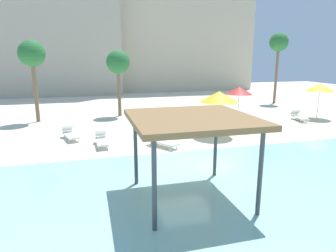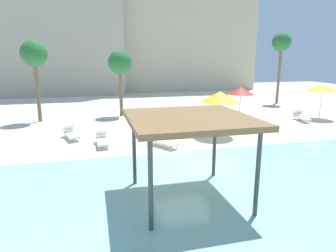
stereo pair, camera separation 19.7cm
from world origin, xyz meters
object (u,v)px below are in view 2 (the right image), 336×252
object	(u,v)px
lounge_chair_2	(301,116)
palm_tree_1	(281,44)
palm_tree_0	(34,55)
beach_umbrella_red_4	(241,91)
shade_pavilion	(189,122)
beach_umbrella_yellow_3	(220,97)
lounge_chair_3	(102,139)
lounge_chair_4	(71,133)
beach_umbrella_yellow_1	(323,88)
palm_tree_2	(120,63)
lounge_chair_0	(161,141)

from	to	relation	value
lounge_chair_2	palm_tree_1	distance (m)	10.80
lounge_chair_2	palm_tree_0	bearing A→B (deg)	-90.77
lounge_chair_2	palm_tree_1	bearing A→B (deg)	169.58
beach_umbrella_red_4	palm_tree_0	size ratio (longest dim) A/B	0.42
shade_pavilion	beach_umbrella_yellow_3	size ratio (longest dim) A/B	1.42
lounge_chair_3	lounge_chair_4	distance (m)	2.54
beach_umbrella_yellow_1	lounge_chair_4	xyz separation A→B (m)	(-18.79, -1.40, -2.13)
lounge_chair_2	palm_tree_0	world-z (taller)	palm_tree_0
beach_umbrella_red_4	palm_tree_2	distance (m)	9.84
palm_tree_1	palm_tree_0	bearing A→B (deg)	-170.85
beach_umbrella_yellow_1	beach_umbrella_red_4	distance (m)	6.43
beach_umbrella_yellow_1	palm_tree_2	size ratio (longest dim) A/B	0.52
beach_umbrella_yellow_1	palm_tree_1	distance (m)	8.99
beach_umbrella_yellow_3	lounge_chair_3	xyz separation A→B (m)	(-7.08, -0.33, -2.09)
shade_pavilion	beach_umbrella_red_4	bearing A→B (deg)	55.55
lounge_chair_3	lounge_chair_4	size ratio (longest dim) A/B	0.96
palm_tree_2	lounge_chair_3	bearing A→B (deg)	-102.64
lounge_chair_4	palm_tree_1	world-z (taller)	palm_tree_1
beach_umbrella_red_4	lounge_chair_3	distance (m)	11.87
shade_pavilion	palm_tree_2	world-z (taller)	palm_tree_2
palm_tree_1	palm_tree_2	world-z (taller)	palm_tree_1
lounge_chair_2	lounge_chair_3	bearing A→B (deg)	-66.23
lounge_chair_3	lounge_chair_4	bearing A→B (deg)	-138.43
lounge_chair_3	beach_umbrella_red_4	bearing A→B (deg)	111.11
palm_tree_0	beach_umbrella_red_4	bearing A→B (deg)	-11.09
beach_umbrella_red_4	lounge_chair_4	xyz separation A→B (m)	(-12.52, -2.80, -1.91)
beach_umbrella_yellow_3	lounge_chair_2	xyz separation A→B (m)	(7.96, 2.58, -2.09)
lounge_chair_4	palm_tree_2	world-z (taller)	palm_tree_2
lounge_chair_4	lounge_chair_3	bearing A→B (deg)	28.20
lounge_chair_2	palm_tree_2	bearing A→B (deg)	-99.60
palm_tree_0	palm_tree_1	world-z (taller)	palm_tree_1
beach_umbrella_yellow_1	lounge_chair_0	distance (m)	14.72
lounge_chair_0	palm_tree_0	distance (m)	12.30
lounge_chair_4	beach_umbrella_yellow_1	bearing A→B (deg)	78.70
lounge_chair_4	palm_tree_1	xyz separation A→B (m)	(20.40, 9.47, 5.77)
lounge_chair_4	palm_tree_1	bearing A→B (deg)	99.33
beach_umbrella_yellow_1	lounge_chair_4	size ratio (longest dim) A/B	1.39
lounge_chair_4	palm_tree_2	bearing A→B (deg)	135.29
beach_umbrella_red_4	lounge_chair_0	bearing A→B (deg)	-143.36
shade_pavilion	palm_tree_0	bearing A→B (deg)	115.27
beach_umbrella_red_4	lounge_chair_0	distance (m)	9.72
beach_umbrella_yellow_1	lounge_chair_4	world-z (taller)	beach_umbrella_yellow_1
lounge_chair_0	palm_tree_2	distance (m)	10.27
beach_umbrella_yellow_1	beach_umbrella_yellow_3	bearing A→B (deg)	-163.71
lounge_chair_3	palm_tree_0	size ratio (longest dim) A/B	0.32
palm_tree_0	lounge_chair_3	bearing A→B (deg)	-60.17
shade_pavilion	lounge_chair_2	xyz separation A→B (m)	(12.41, 10.12, -2.35)
lounge_chair_0	lounge_chair_3	xyz separation A→B (m)	(-3.11, 1.06, 0.00)
lounge_chair_3	palm_tree_1	bearing A→B (deg)	119.03
palm_tree_0	palm_tree_2	xyz separation A→B (m)	(6.22, 0.75, -0.62)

